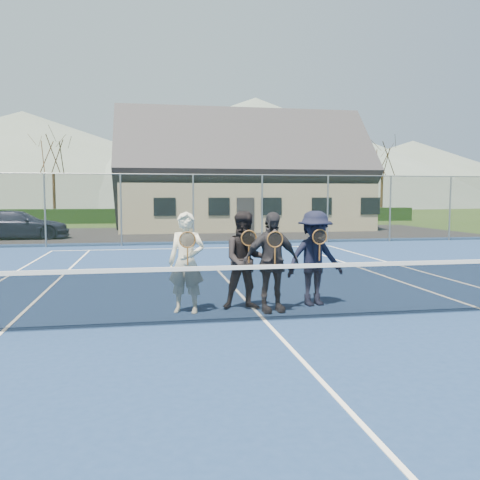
{
  "coord_description": "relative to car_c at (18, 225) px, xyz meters",
  "views": [
    {
      "loc": [
        -1.89,
        -8.11,
        2.1
      ],
      "look_at": [
        -0.15,
        1.5,
        1.25
      ],
      "focal_mm": 38.0,
      "sensor_mm": 36.0,
      "label": 1
    }
  ],
  "objects": [
    {
      "name": "hill_east",
      "position": [
        63.13,
        77.0,
        6.31
      ],
      "size": [
        90.0,
        90.0,
        14.0
      ],
      "primitive_type": "cone",
      "color": "#53635A",
      "rests_on": "ground"
    },
    {
      "name": "tree_b",
      "position": [
        -0.87,
        15.0,
        5.1
      ],
      "size": [
        3.2,
        3.2,
        7.77
      ],
      "color": "#392515",
      "rests_on": "ground"
    },
    {
      "name": "tree_e",
      "position": [
        26.13,
        15.0,
        5.1
      ],
      "size": [
        3.2,
        3.2,
        7.77
      ],
      "color": "#3A2915",
      "rests_on": "ground"
    },
    {
      "name": "clubhouse",
      "position": [
        12.13,
        6.0,
        3.3
      ],
      "size": [
        15.6,
        8.2,
        7.7
      ],
      "color": "beige",
      "rests_on": "ground"
    },
    {
      "name": "player_a",
      "position": [
        6.9,
        -17.15,
        0.23
      ],
      "size": [
        0.77,
        0.64,
        1.8
      ],
      "color": "beige",
      "rests_on": "court_surface"
    },
    {
      "name": "car_c",
      "position": [
        0.0,
        0.0,
        0.0
      ],
      "size": [
        4.85,
        2.17,
        1.38
      ],
      "primitive_type": "imported",
      "rotation": [
        0.0,
        0.0,
        1.62
      ],
      "color": "#1A1F35",
      "rests_on": "ground"
    },
    {
      "name": "ground",
      "position": [
        8.13,
        2.0,
        -0.69
      ],
      "size": [
        220.0,
        220.0,
        0.0
      ],
      "primitive_type": "plane",
      "color": "#284117",
      "rests_on": "ground"
    },
    {
      "name": "court_markings",
      "position": [
        8.13,
        -18.0,
        -0.67
      ],
      "size": [
        11.03,
        23.83,
        0.01
      ],
      "color": "white",
      "rests_on": "court_surface"
    },
    {
      "name": "hill_west",
      "position": [
        -16.87,
        77.0,
        8.31
      ],
      "size": [
        110.0,
        110.0,
        18.0
      ],
      "primitive_type": "cone",
      "color": "#54655A",
      "rests_on": "ground"
    },
    {
      "name": "perimeter_fence",
      "position": [
        8.13,
        -4.5,
        0.83
      ],
      "size": [
        30.07,
        0.07,
        3.02
      ],
      "color": "slate",
      "rests_on": "ground"
    },
    {
      "name": "player_b",
      "position": [
        8.0,
        -17.02,
        0.23
      ],
      "size": [
        0.9,
        0.72,
        1.8
      ],
      "color": "black",
      "rests_on": "court_surface"
    },
    {
      "name": "tree_d",
      "position": [
        20.13,
        15.0,
        5.1
      ],
      "size": [
        3.2,
        3.2,
        7.77
      ],
      "color": "#322112",
      "rests_on": "ground"
    },
    {
      "name": "player_c",
      "position": [
        8.4,
        -17.35,
        0.23
      ],
      "size": [
        1.11,
        0.58,
        1.8
      ],
      "color": "#28272D",
      "rests_on": "court_surface"
    },
    {
      "name": "tennis_net",
      "position": [
        8.13,
        -18.0,
        -0.15
      ],
      "size": [
        11.68,
        0.08,
        1.1
      ],
      "color": "slate",
      "rests_on": "ground"
    },
    {
      "name": "player_d",
      "position": [
        9.34,
        -16.97,
        0.23
      ],
      "size": [
        1.27,
        0.87,
        1.8
      ],
      "color": "black",
      "rests_on": "court_surface"
    },
    {
      "name": "tarmac_carpark",
      "position": [
        4.13,
        2.0,
        -0.69
      ],
      "size": [
        40.0,
        12.0,
        0.01
      ],
      "primitive_type": "cube",
      "color": "black",
      "rests_on": "ground"
    },
    {
      "name": "hedge_row",
      "position": [
        8.13,
        14.0,
        -0.14
      ],
      "size": [
        40.0,
        1.2,
        1.1
      ],
      "primitive_type": "cube",
      "color": "black",
      "rests_on": "ground"
    },
    {
      "name": "court_surface",
      "position": [
        8.13,
        -18.0,
        -0.68
      ],
      "size": [
        30.0,
        30.0,
        0.02
      ],
      "primitive_type": "cube",
      "color": "navy",
      "rests_on": "ground"
    },
    {
      "name": "tree_c",
      "position": [
        10.13,
        15.0,
        5.1
      ],
      "size": [
        3.2,
        3.2,
        7.77
      ],
      "color": "#3C2515",
      "rests_on": "ground"
    },
    {
      "name": "hill_centre",
      "position": [
        28.13,
        77.0,
        10.31
      ],
      "size": [
        120.0,
        120.0,
        22.0
      ],
      "primitive_type": "cone",
      "color": "slate",
      "rests_on": "ground"
    }
  ]
}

